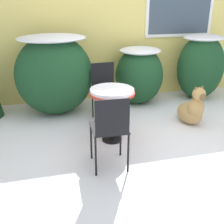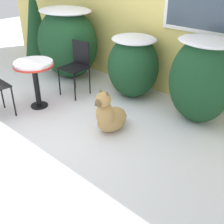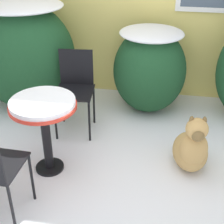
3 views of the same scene
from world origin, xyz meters
name	(u,v)px [view 1 (image 1 of 3)]	position (x,y,z in m)	size (l,w,h in m)	color
ground_plane	(158,145)	(0.00, 0.00, 0.00)	(16.00, 16.00, 0.00)	white
house_wall	(121,20)	(0.07, 2.20, 1.51)	(8.00, 0.10, 3.00)	#E5D16B
shrub_left	(54,73)	(-1.29, 1.57, 0.72)	(1.32, 1.07, 1.37)	#194223
shrub_middle	(139,74)	(0.29, 1.70, 0.57)	(0.90, 0.84, 1.08)	#194223
shrub_right	(201,66)	(1.55, 1.66, 0.67)	(0.95, 0.75, 1.27)	#194223
patio_table	(112,98)	(-0.59, 0.32, 0.64)	(0.63, 0.63, 0.78)	black
patio_chair_near_table	(105,88)	(-0.51, 1.11, 0.54)	(0.45, 0.45, 0.94)	black
patio_chair_far_side	(110,128)	(-0.79, -0.38, 0.54)	(0.43, 0.43, 0.94)	black
dog	(192,110)	(0.80, 0.55, 0.24)	(0.38, 0.73, 0.68)	tan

